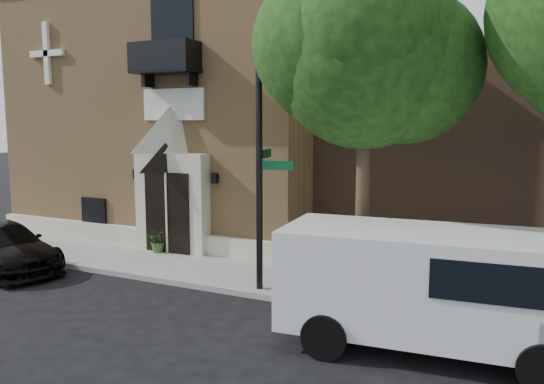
{
  "coord_description": "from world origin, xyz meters",
  "views": [
    {
      "loc": [
        9.32,
        -11.17,
        4.31
      ],
      "look_at": [
        2.96,
        2.0,
        2.4
      ],
      "focal_mm": 35.0,
      "sensor_mm": 36.0,
      "label": 1
    }
  ],
  "objects_px": {
    "street_sign": "(260,168)",
    "fire_hydrant": "(408,291)",
    "cargo_van": "(445,286)",
    "dumpster": "(363,279)",
    "black_sedan": "(2,247)",
    "pedestrian_near": "(499,275)"
  },
  "relations": [
    {
      "from": "black_sedan",
      "to": "pedestrian_near",
      "type": "relative_size",
      "value": 2.69
    },
    {
      "from": "pedestrian_near",
      "to": "fire_hydrant",
      "type": "bearing_deg",
      "value": 5.48
    },
    {
      "from": "cargo_van",
      "to": "pedestrian_near",
      "type": "height_order",
      "value": "cargo_van"
    },
    {
      "from": "street_sign",
      "to": "pedestrian_near",
      "type": "relative_size",
      "value": 3.42
    },
    {
      "from": "fire_hydrant",
      "to": "dumpster",
      "type": "xyz_separation_m",
      "value": [
        -1.04,
        -0.09,
        0.16
      ]
    },
    {
      "from": "street_sign",
      "to": "pedestrian_near",
      "type": "xyz_separation_m",
      "value": [
        5.51,
        0.61,
        -2.17
      ]
    },
    {
      "from": "black_sedan",
      "to": "cargo_van",
      "type": "distance_m",
      "value": 12.57
    },
    {
      "from": "dumpster",
      "to": "black_sedan",
      "type": "bearing_deg",
      "value": -152.02
    },
    {
      "from": "cargo_van",
      "to": "fire_hydrant",
      "type": "bearing_deg",
      "value": 114.88
    },
    {
      "from": "dumpster",
      "to": "fire_hydrant",
      "type": "bearing_deg",
      "value": 25.13
    },
    {
      "from": "black_sedan",
      "to": "pedestrian_near",
      "type": "height_order",
      "value": "pedestrian_near"
    },
    {
      "from": "dumpster",
      "to": "pedestrian_near",
      "type": "height_order",
      "value": "pedestrian_near"
    },
    {
      "from": "street_sign",
      "to": "pedestrian_near",
      "type": "height_order",
      "value": "street_sign"
    },
    {
      "from": "pedestrian_near",
      "to": "dumpster",
      "type": "bearing_deg",
      "value": 2.4
    },
    {
      "from": "cargo_van",
      "to": "dumpster",
      "type": "distance_m",
      "value": 2.7
    },
    {
      "from": "black_sedan",
      "to": "fire_hydrant",
      "type": "height_order",
      "value": "black_sedan"
    },
    {
      "from": "black_sedan",
      "to": "dumpster",
      "type": "bearing_deg",
      "value": -67.7
    },
    {
      "from": "dumpster",
      "to": "street_sign",
      "type": "bearing_deg",
      "value": -157.78
    },
    {
      "from": "cargo_van",
      "to": "dumpster",
      "type": "relative_size",
      "value": 3.07
    },
    {
      "from": "street_sign",
      "to": "fire_hydrant",
      "type": "relative_size",
      "value": 7.45
    },
    {
      "from": "street_sign",
      "to": "dumpster",
      "type": "bearing_deg",
      "value": -5.72
    },
    {
      "from": "black_sedan",
      "to": "dumpster",
      "type": "xyz_separation_m",
      "value": [
        10.5,
        1.41,
        0.01
      ]
    }
  ]
}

